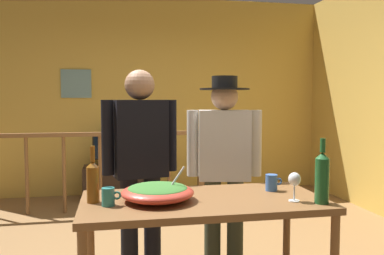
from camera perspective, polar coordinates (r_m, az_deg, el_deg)
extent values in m
cube|color=gold|center=(6.00, -6.20, 4.49)|extent=(5.32, 0.10, 2.88)
cube|color=#6A9298|center=(5.95, -16.18, 6.03)|extent=(0.42, 0.03, 0.40)
cylinder|color=brown|center=(5.23, -22.48, -6.45)|extent=(0.04, 0.04, 0.94)
cylinder|color=brown|center=(5.16, -17.76, -6.47)|extent=(0.04, 0.04, 0.94)
cylinder|color=brown|center=(5.12, -12.95, -6.45)|extent=(0.04, 0.04, 0.94)
cylinder|color=brown|center=(5.13, -8.10, -6.38)|extent=(0.04, 0.04, 0.94)
cylinder|color=brown|center=(5.17, -3.29, -6.27)|extent=(0.04, 0.04, 0.94)
cylinder|color=brown|center=(5.24, 1.41, -6.11)|extent=(0.04, 0.04, 0.94)
cube|color=brown|center=(5.07, -15.47, -0.97)|extent=(3.09, 0.07, 0.05)
cube|color=brown|center=(5.23, 1.41, -5.57)|extent=(0.10, 0.10, 1.04)
cube|color=#38281E|center=(5.75, -10.71, -7.67)|extent=(0.90, 0.40, 0.46)
cube|color=black|center=(5.71, -10.74, -5.29)|extent=(0.20, 0.12, 0.02)
cylinder|color=black|center=(5.70, -10.75, -4.80)|extent=(0.03, 0.03, 0.08)
cube|color=black|center=(5.64, -10.78, -2.71)|extent=(0.63, 0.06, 0.35)
cube|color=black|center=(5.61, -10.78, -2.74)|extent=(0.58, 0.01, 0.31)
cube|color=brown|center=(2.42, 1.65, -10.55)|extent=(1.43, 0.71, 0.04)
cylinder|color=brown|center=(3.03, 13.32, -15.56)|extent=(0.05, 0.05, 0.77)
ellipsoid|color=#CC3D2D|center=(2.36, -4.92, -9.25)|extent=(0.42, 0.42, 0.10)
ellipsoid|color=#38702D|center=(2.35, -4.93, -8.63)|extent=(0.35, 0.35, 0.04)
cylinder|color=silver|center=(2.36, -2.86, -8.15)|extent=(0.16, 0.01, 0.22)
cylinder|color=silver|center=(2.42, 14.35, -10.08)|extent=(0.06, 0.06, 0.01)
cylinder|color=silver|center=(2.41, 14.38, -8.97)|extent=(0.01, 0.01, 0.09)
ellipsoid|color=silver|center=(2.40, 14.41, -7.15)|extent=(0.07, 0.07, 0.08)
cylinder|color=brown|center=(2.37, -13.94, -7.94)|extent=(0.07, 0.07, 0.20)
cone|color=brown|center=(2.35, -13.99, -5.11)|extent=(0.07, 0.07, 0.03)
cylinder|color=brown|center=(2.34, -14.01, -3.65)|extent=(0.03, 0.03, 0.09)
cylinder|color=#1E5628|center=(2.40, 18.05, -7.27)|extent=(0.08, 0.08, 0.26)
cone|color=#1E5628|center=(2.37, 18.12, -3.80)|extent=(0.08, 0.08, 0.04)
cylinder|color=#1E5628|center=(2.36, 18.16, -2.42)|extent=(0.03, 0.03, 0.08)
cylinder|color=teal|center=(2.29, -11.87, -9.65)|extent=(0.07, 0.07, 0.10)
torus|color=teal|center=(2.29, -10.66, -9.51)|extent=(0.05, 0.01, 0.05)
cylinder|color=#3866B2|center=(2.65, 11.25, -7.72)|extent=(0.08, 0.08, 0.11)
torus|color=#3866B2|center=(2.67, 12.26, -7.54)|extent=(0.05, 0.01, 0.05)
cylinder|color=black|center=(3.19, -5.67, -14.01)|extent=(0.13, 0.13, 0.81)
cylinder|color=black|center=(3.15, -8.92, -14.28)|extent=(0.13, 0.13, 0.81)
cube|color=black|center=(3.02, -7.40, -1.54)|extent=(0.42, 0.29, 0.58)
cylinder|color=black|center=(3.09, -3.04, -1.12)|extent=(0.09, 0.09, 0.55)
cylinder|color=black|center=(2.97, -11.94, -1.41)|extent=(0.09, 0.09, 0.55)
sphere|color=#A37556|center=(3.01, -7.47, 6.06)|extent=(0.22, 0.22, 0.22)
cylinder|color=#2D3323|center=(3.29, 6.16, -13.88)|extent=(0.13, 0.13, 0.77)
cylinder|color=#2D3323|center=(3.27, 2.94, -13.95)|extent=(0.13, 0.13, 0.77)
cube|color=beige|center=(3.14, 4.62, -2.48)|extent=(0.43, 0.29, 0.54)
cylinder|color=beige|center=(3.17, 9.09, -2.21)|extent=(0.09, 0.09, 0.52)
cylinder|color=beige|center=(3.13, 0.09, -2.24)|extent=(0.09, 0.09, 0.52)
sphere|color=#D8A884|center=(3.12, 4.66, 4.42)|extent=(0.21, 0.21, 0.21)
cylinder|color=black|center=(3.12, 4.67, 5.49)|extent=(0.39, 0.39, 0.01)
cylinder|color=black|center=(3.12, 4.67, 6.40)|extent=(0.20, 0.20, 0.10)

